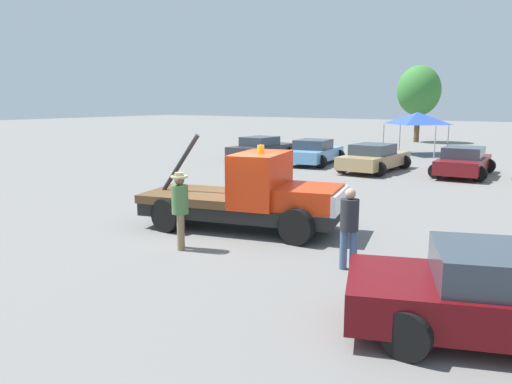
% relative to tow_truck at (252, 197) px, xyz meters
% --- Properties ---
extents(ground_plane, '(160.00, 160.00, 0.00)m').
position_rel_tow_truck_xyz_m(ground_plane, '(-0.31, -0.08, -0.90)').
color(ground_plane, slate).
extents(tow_truck, '(5.64, 3.17, 2.51)m').
position_rel_tow_truck_xyz_m(tow_truck, '(0.00, 0.00, 0.00)').
color(tow_truck, black).
rests_on(tow_truck, ground).
extents(person_near_truck, '(0.37, 0.37, 1.67)m').
position_rel_tow_truck_xyz_m(person_near_truck, '(3.41, -1.49, 0.07)').
color(person_near_truck, '#475B84').
rests_on(person_near_truck, ground).
extents(person_at_hood, '(0.40, 0.40, 1.79)m').
position_rel_tow_truck_xyz_m(person_at_hood, '(-0.36, -2.36, 0.16)').
color(person_at_hood, '#847051').
rests_on(person_at_hood, ground).
extents(parked_car_charcoal, '(2.47, 4.74, 1.34)m').
position_rel_tow_truck_xyz_m(parked_car_charcoal, '(-8.73, 13.64, -0.25)').
color(parked_car_charcoal, '#2D2D33').
rests_on(parked_car_charcoal, ground).
extents(parked_car_skyblue, '(2.86, 4.82, 1.34)m').
position_rel_tow_truck_xyz_m(parked_car_skyblue, '(-5.15, 13.40, -0.25)').
color(parked_car_skyblue, '#669ED1').
rests_on(parked_car_skyblue, ground).
extents(parked_car_tan, '(2.57, 4.89, 1.34)m').
position_rel_tow_truck_xyz_m(parked_car_tan, '(-1.46, 12.56, -0.25)').
color(parked_car_tan, tan).
rests_on(parked_car_tan, ground).
extents(parked_car_maroon, '(2.59, 4.65, 1.34)m').
position_rel_tow_truck_xyz_m(parked_car_maroon, '(2.48, 13.36, -0.25)').
color(parked_car_maroon, maroon).
rests_on(parked_car_maroon, ground).
extents(canopy_tent_blue, '(3.24, 3.24, 2.68)m').
position_rel_tow_truck_xyz_m(canopy_tent_blue, '(-2.11, 21.53, 1.40)').
color(canopy_tent_blue, '#9E9EA3').
rests_on(canopy_tent_blue, ground).
extents(tree_left, '(3.50, 3.50, 6.24)m').
position_rel_tow_truck_xyz_m(tree_left, '(-4.99, 31.35, 3.29)').
color(tree_left, brown).
rests_on(tree_left, ground).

